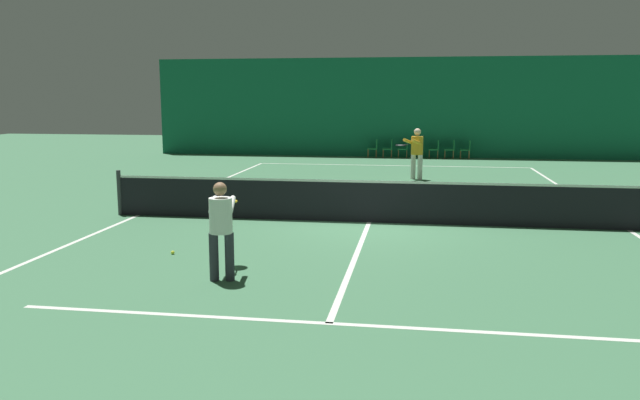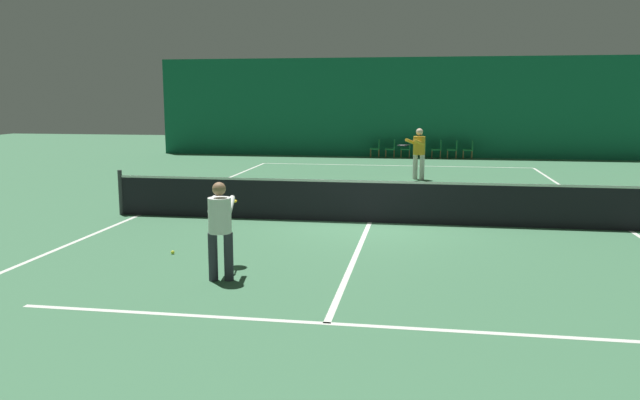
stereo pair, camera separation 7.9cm
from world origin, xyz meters
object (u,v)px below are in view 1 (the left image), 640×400
(courtside_chair_0, at_px, (374,147))
(player_near, at_px, (221,223))
(tennis_net, at_px, (369,200))
(player_far, at_px, (416,150))
(courtside_chair_2, at_px, (404,148))
(courtside_chair_1, at_px, (389,147))
(courtside_chair_6, at_px, (467,148))
(courtside_chair_4, at_px, (435,148))
(courtside_chair_3, at_px, (420,148))
(courtside_chair_5, at_px, (451,148))
(tennis_ball, at_px, (173,253))

(courtside_chair_0, bearing_deg, player_near, -2.65)
(tennis_net, xyz_separation_m, player_far, (0.99, 7.62, 0.50))
(player_far, height_order, courtside_chair_0, player_far)
(courtside_chair_0, distance_m, courtside_chair_2, 1.40)
(courtside_chair_1, bearing_deg, courtside_chair_6, 90.00)
(tennis_net, height_order, courtside_chair_6, tennis_net)
(courtside_chair_2, height_order, courtside_chair_6, same)
(player_near, height_order, courtside_chair_4, player_near)
(courtside_chair_2, bearing_deg, courtside_chair_3, 90.00)
(courtside_chair_2, relative_size, courtside_chair_5, 1.00)
(courtside_chair_2, bearing_deg, courtside_chair_5, 90.00)
(player_near, height_order, courtside_chair_3, player_near)
(player_near, bearing_deg, courtside_chair_3, -19.55)
(courtside_chair_0, distance_m, courtside_chair_1, 0.70)
(courtside_chair_5, bearing_deg, courtside_chair_6, 90.00)
(courtside_chair_5, bearing_deg, courtside_chair_0, -90.00)
(courtside_chair_0, height_order, courtside_chair_1, same)
(player_near, bearing_deg, courtside_chair_1, -15.59)
(player_near, relative_size, player_far, 0.88)
(courtside_chair_0, bearing_deg, courtside_chair_3, 90.00)
(tennis_net, xyz_separation_m, courtside_chair_0, (-0.96, 15.18, -0.03))
(courtside_chair_6, bearing_deg, tennis_ball, -19.23)
(courtside_chair_4, relative_size, tennis_ball, 12.73)
(courtside_chair_0, bearing_deg, courtside_chair_5, 90.00)
(courtside_chair_0, relative_size, courtside_chair_3, 1.00)
(courtside_chair_0, relative_size, courtside_chair_5, 1.00)
(courtside_chair_0, height_order, courtside_chair_4, same)
(tennis_net, height_order, courtside_chair_0, tennis_net)
(courtside_chair_2, bearing_deg, player_near, -6.63)
(tennis_net, height_order, courtside_chair_4, tennis_net)
(player_near, height_order, courtside_chair_1, player_near)
(player_near, bearing_deg, courtside_chair_5, -23.43)
(courtside_chair_0, distance_m, tennis_ball, 18.74)
(courtside_chair_1, xyz_separation_m, courtside_chair_3, (1.40, 0.00, 0.00))
(tennis_net, bearing_deg, player_far, 82.56)
(courtside_chair_3, bearing_deg, tennis_net, -4.28)
(courtside_chair_4, height_order, tennis_ball, courtside_chair_4)
(player_far, relative_size, courtside_chair_1, 2.07)
(player_near, bearing_deg, player_far, -24.03)
(courtside_chair_0, height_order, courtside_chair_5, same)
(courtside_chair_3, relative_size, courtside_chair_5, 1.00)
(tennis_net, relative_size, courtside_chair_6, 14.29)
(courtside_chair_3, bearing_deg, courtside_chair_1, -90.00)
(courtside_chair_6, bearing_deg, courtside_chair_2, -90.00)
(tennis_ball, bearing_deg, tennis_net, 46.38)
(tennis_net, relative_size, courtside_chair_5, 14.29)
(tennis_net, xyz_separation_m, courtside_chair_5, (2.53, 15.18, -0.03))
(courtside_chair_1, distance_m, tennis_ball, 18.84)
(courtside_chair_4, height_order, courtside_chair_6, same)
(courtside_chair_4, bearing_deg, tennis_ball, -15.30)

